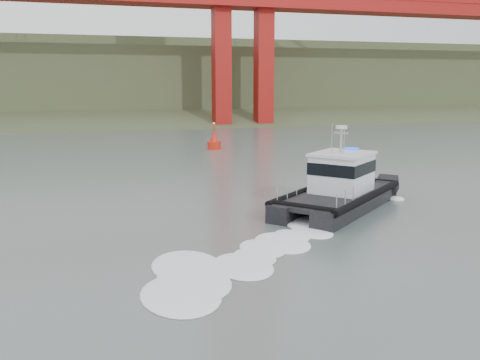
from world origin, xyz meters
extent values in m
plane|color=#4D5B55|center=(0.00, 0.00, 0.00)|extent=(400.00, 400.00, 0.00)
cube|color=#364125|center=(0.00, 92.00, 0.00)|extent=(500.00, 44.72, 16.25)
cube|color=#364125|center=(0.00, 120.00, 6.00)|extent=(500.00, 70.00, 18.00)
cube|color=#364125|center=(0.00, 145.00, 11.00)|extent=(500.00, 60.00, 16.00)
cube|color=black|center=(7.67, 11.74, 0.43)|extent=(9.51, 8.29, 1.23)
cube|color=black|center=(9.46, 9.62, 0.43)|extent=(9.51, 8.29, 1.23)
cube|color=black|center=(8.17, 10.35, 0.92)|extent=(10.11, 9.42, 0.26)
cube|color=white|center=(8.96, 11.01, 2.23)|extent=(4.81, 4.74, 2.36)
cube|color=black|center=(8.96, 11.01, 2.65)|extent=(4.90, 4.82, 0.77)
cube|color=white|center=(8.96, 11.01, 3.49)|extent=(5.10, 5.03, 0.16)
cylinder|color=#9A9DA2|center=(8.72, 10.81, 4.33)|extent=(0.16, 0.16, 1.85)
cylinder|color=white|center=(8.72, 10.81, 5.21)|extent=(0.72, 0.72, 0.18)
cylinder|color=red|center=(8.54, 43.09, 0.37)|extent=(1.65, 1.65, 1.10)
cone|color=red|center=(8.54, 43.09, 1.47)|extent=(1.28, 1.28, 1.65)
cylinder|color=red|center=(8.54, 43.09, 2.57)|extent=(0.15, 0.15, 0.92)
sphere|color=#E5D87F|center=(8.54, 43.09, 3.12)|extent=(0.28, 0.28, 0.28)
camera|label=1|loc=(-7.05, -19.41, 7.97)|focal=40.00mm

